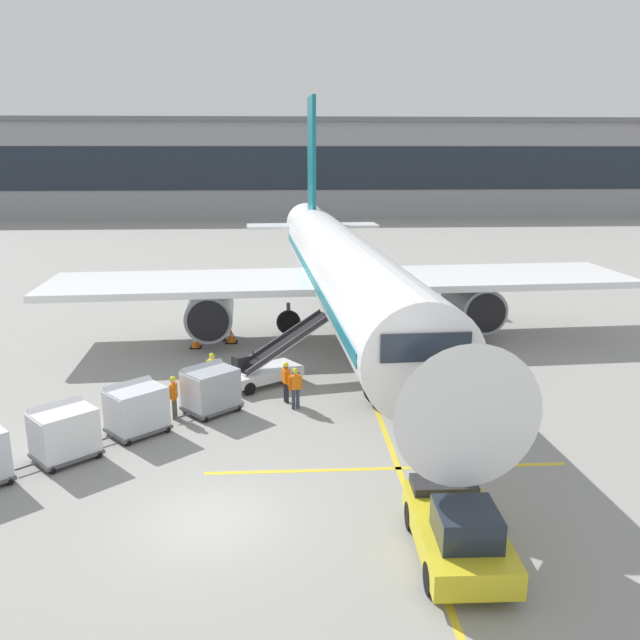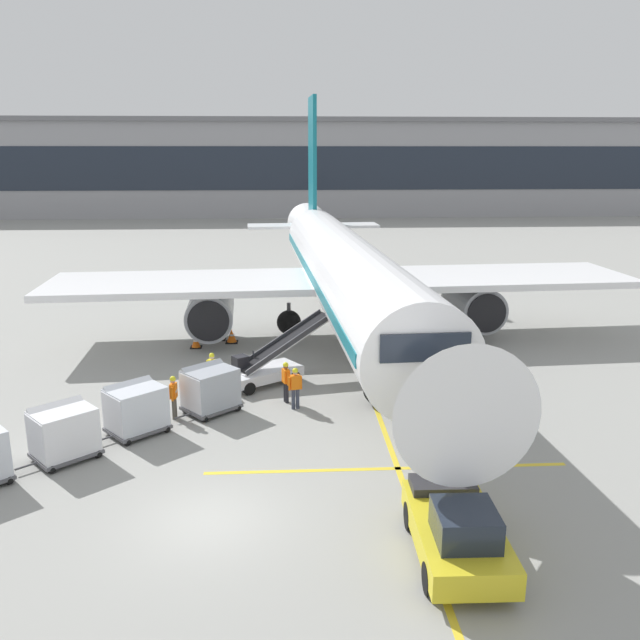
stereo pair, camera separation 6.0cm
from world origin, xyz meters
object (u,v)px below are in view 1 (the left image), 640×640
at_px(belt_loader, 268,365).
at_px(ground_crew_by_carts, 286,379).
at_px(pushback_tug, 458,530).
at_px(safety_cone_nose_mark, 220,334).
at_px(parked_airplane, 343,271).
at_px(ground_crew_by_loader, 174,395).
at_px(safety_cone_engine_keepout, 231,336).
at_px(ground_crew_wingwalker, 295,386).
at_px(baggage_cart_second, 136,408).
at_px(baggage_cart_third, 63,431).
at_px(baggage_cart_lead, 210,388).
at_px(safety_cone_wingtip, 196,342).
at_px(ground_crew_marshaller, 212,369).

xyz_separation_m(belt_loader, ground_crew_by_carts, (0.81, -2.38, 0.15)).
xyz_separation_m(pushback_tug, safety_cone_nose_mark, (-7.90, 20.51, -0.49)).
relative_size(parked_airplane, ground_crew_by_loader, 24.27).
bearing_deg(safety_cone_engine_keepout, belt_loader, -72.05).
height_order(ground_crew_by_loader, ground_crew_wingwalker, same).
xyz_separation_m(parked_airplane, safety_cone_nose_mark, (-6.85, -0.26, -3.39)).
height_order(baggage_cart_second, ground_crew_by_carts, baggage_cart_second).
relative_size(parked_airplane, ground_crew_wingwalker, 24.27).
relative_size(belt_loader, safety_cone_nose_mark, 7.43).
relative_size(baggage_cart_third, safety_cone_nose_mark, 3.74).
xyz_separation_m(baggage_cart_lead, baggage_cart_third, (-4.48, -3.90, 0.00)).
distance_m(safety_cone_engine_keepout, safety_cone_wingtip, 2.03).
height_order(ground_crew_by_carts, safety_cone_nose_mark, ground_crew_by_carts).
bearing_deg(baggage_cart_second, baggage_cart_third, -135.13).
xyz_separation_m(safety_cone_wingtip, safety_cone_nose_mark, (1.15, 1.45, 0.01)).
bearing_deg(baggage_cart_lead, ground_crew_marshaller, 93.37).
distance_m(ground_crew_marshaller, safety_cone_nose_mark, 8.07).
bearing_deg(baggage_cart_third, ground_crew_by_loader, 45.90).
bearing_deg(ground_crew_wingwalker, baggage_cart_third, -153.23).
distance_m(ground_crew_marshaller, safety_cone_engine_keepout, 7.50).
height_order(baggage_cart_lead, baggage_cart_second, same).
bearing_deg(safety_cone_engine_keepout, ground_crew_wingwalker, -71.15).
xyz_separation_m(baggage_cart_second, safety_cone_engine_keepout, (2.61, 11.68, -0.64)).
bearing_deg(safety_cone_wingtip, safety_cone_engine_keepout, 26.01).
xyz_separation_m(belt_loader, ground_crew_marshaller, (-2.36, -0.94, 0.15)).
relative_size(baggage_cart_lead, ground_crew_wingwalker, 1.48).
distance_m(pushback_tug, ground_crew_wingwalker, 11.00).
height_order(baggage_cart_lead, ground_crew_marshaller, baggage_cart_lead).
distance_m(baggage_cart_third, ground_crew_by_carts, 8.89).
relative_size(ground_crew_by_loader, ground_crew_by_carts, 1.00).
bearing_deg(ground_crew_marshaller, ground_crew_by_loader, -112.06).
distance_m(parked_airplane, ground_crew_wingwalker, 11.21).
bearing_deg(parked_airplane, safety_cone_nose_mark, -177.83).
distance_m(ground_crew_wingwalker, safety_cone_wingtip, 10.19).
height_order(parked_airplane, safety_cone_engine_keepout, parked_airplane).
xyz_separation_m(baggage_cart_lead, ground_crew_wingwalker, (3.41, 0.08, -0.00)).
relative_size(parked_airplane, safety_cone_wingtip, 62.65).
height_order(baggage_cart_second, safety_cone_engine_keepout, baggage_cart_second).
height_order(belt_loader, safety_cone_engine_keepout, belt_loader).
xyz_separation_m(baggage_cart_lead, pushback_tug, (7.33, -10.20, -0.17)).
height_order(baggage_cart_lead, pushback_tug, baggage_cart_lead).
height_order(belt_loader, safety_cone_nose_mark, belt_loader).
bearing_deg(ground_crew_wingwalker, safety_cone_nose_mark, 111.27).
bearing_deg(ground_crew_by_loader, pushback_tug, -47.88).
height_order(parked_airplane, ground_crew_marshaller, parked_airplane).
xyz_separation_m(ground_crew_by_loader, safety_cone_engine_keepout, (1.43, 10.39, -0.63)).
height_order(ground_crew_marshaller, ground_crew_wingwalker, same).
height_order(pushback_tug, ground_crew_marshaller, pushback_tug).
relative_size(belt_loader, ground_crew_by_loader, 2.94).
distance_m(belt_loader, baggage_cart_third, 9.78).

